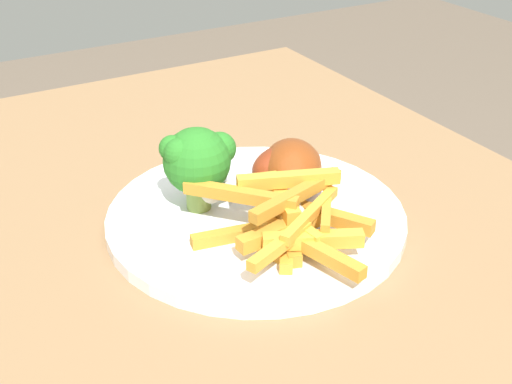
{
  "coord_description": "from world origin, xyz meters",
  "views": [
    {
      "loc": [
        -0.38,
        0.21,
        1.08
      ],
      "look_at": [
        0.07,
        -0.04,
        0.79
      ],
      "focal_mm": 47.67,
      "sensor_mm": 36.0,
      "label": 1
    }
  ],
  "objects": [
    {
      "name": "chicken_drumstick_near",
      "position": [
        0.09,
        -0.08,
        0.79
      ],
      "size": [
        0.05,
        0.13,
        0.04
      ],
      "color": "#601D0D",
      "rests_on": "dinner_plate"
    },
    {
      "name": "chicken_drumstick_far",
      "position": [
        0.08,
        -0.09,
        0.79
      ],
      "size": [
        0.13,
        0.1,
        0.05
      ],
      "color": "#61240C",
      "rests_on": "dinner_plate"
    },
    {
      "name": "broccoli_floret_front",
      "position": [
        0.1,
        -0.0,
        0.82
      ],
      "size": [
        0.06,
        0.07,
        0.08
      ],
      "color": "#8CAC51",
      "rests_on": "dinner_plate"
    },
    {
      "name": "dinner_plate",
      "position": [
        0.07,
        -0.04,
        0.76
      ],
      "size": [
        0.26,
        0.26,
        0.01
      ],
      "primitive_type": "cylinder",
      "color": "white",
      "rests_on": "dining_table"
    },
    {
      "name": "carrot_fries_pile",
      "position": [
        0.01,
        -0.04,
        0.79
      ],
      "size": [
        0.16,
        0.14,
        0.05
      ],
      "color": "gold",
      "rests_on": "dinner_plate"
    }
  ]
}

